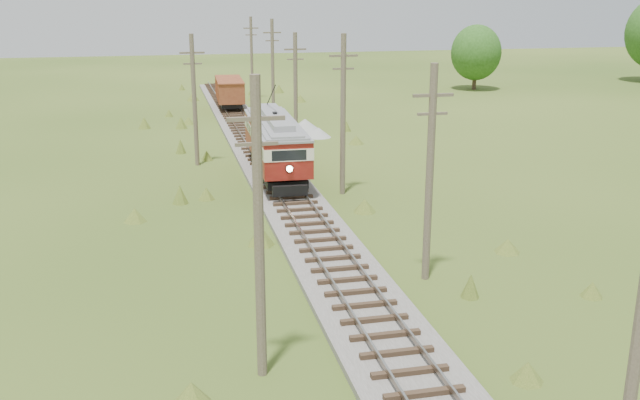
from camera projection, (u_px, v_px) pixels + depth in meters
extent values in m
cube|color=#605B54|center=(279.00, 182.00, 43.01)|extent=(3.60, 96.00, 0.25)
cube|color=#726659|center=(267.00, 177.00, 42.76)|extent=(0.08, 96.00, 0.17)
cube|color=#726659|center=(290.00, 175.00, 43.06)|extent=(0.08, 96.00, 0.17)
cube|color=#2D2116|center=(279.00, 178.00, 42.95)|extent=(2.40, 96.00, 0.16)
cube|color=black|center=(276.00, 164.00, 43.68)|extent=(2.62, 10.59, 0.43)
cube|color=maroon|center=(276.00, 149.00, 43.41)|extent=(3.05, 11.51, 1.05)
cube|color=#EFE5C4|center=(275.00, 135.00, 43.17)|extent=(3.07, 11.57, 0.67)
cube|color=black|center=(275.00, 135.00, 43.17)|extent=(3.08, 11.06, 0.52)
cube|color=maroon|center=(275.00, 127.00, 43.04)|extent=(3.05, 11.51, 0.29)
cube|color=gray|center=(275.00, 122.00, 42.95)|extent=(3.10, 11.63, 0.36)
cube|color=gray|center=(275.00, 117.00, 42.86)|extent=(1.48, 8.61, 0.38)
sphere|color=#FFF2BF|center=(290.00, 169.00, 37.91)|extent=(0.34, 0.34, 0.34)
cylinder|color=black|center=(271.00, 95.00, 44.18)|extent=(0.20, 4.44, 1.84)
cylinder|color=black|center=(273.00, 183.00, 39.49)|extent=(0.14, 0.77, 0.76)
cylinder|color=black|center=(299.00, 182.00, 39.74)|extent=(0.14, 0.77, 0.76)
cylinder|color=black|center=(257.00, 151.00, 47.64)|extent=(0.14, 0.77, 0.76)
cylinder|color=black|center=(278.00, 150.00, 47.90)|extent=(0.14, 0.77, 0.76)
cube|color=black|center=(230.00, 101.00, 69.57)|extent=(2.20, 6.76, 0.46)
cube|color=maroon|center=(230.00, 90.00, 69.24)|extent=(2.71, 7.52, 1.86)
cube|color=maroon|center=(229.00, 79.00, 68.97)|extent=(2.76, 7.67, 0.11)
cylinder|color=black|center=(224.00, 105.00, 67.33)|extent=(0.14, 0.75, 0.74)
cylinder|color=black|center=(239.00, 104.00, 67.57)|extent=(0.14, 0.75, 0.74)
cylinder|color=black|center=(222.00, 98.00, 71.54)|extent=(0.14, 0.75, 0.74)
cylinder|color=black|center=(236.00, 98.00, 71.78)|extent=(0.14, 0.75, 0.74)
cone|color=gray|center=(305.00, 127.00, 57.56)|extent=(3.56, 3.56, 1.33)
cone|color=gray|center=(319.00, 132.00, 56.78)|extent=(2.00, 2.00, 0.78)
cylinder|color=brown|center=(430.00, 175.00, 27.56)|extent=(0.30, 0.30, 8.60)
cube|color=brown|center=(433.00, 95.00, 26.69)|extent=(1.60, 0.12, 0.12)
cube|color=brown|center=(432.00, 114.00, 26.89)|extent=(1.20, 0.10, 0.10)
cylinder|color=brown|center=(343.00, 116.00, 39.65)|extent=(0.30, 0.30, 9.00)
cube|color=brown|center=(344.00, 56.00, 38.73)|extent=(1.60, 0.12, 0.12)
cube|color=brown|center=(343.00, 69.00, 38.93)|extent=(1.20, 0.10, 0.10)
cylinder|color=brown|center=(296.00, 91.00, 51.87)|extent=(0.30, 0.30, 8.40)
cube|color=brown|center=(295.00, 49.00, 51.03)|extent=(1.60, 0.12, 0.12)
cube|color=brown|center=(295.00, 59.00, 51.22)|extent=(1.20, 0.10, 0.10)
cylinder|color=brown|center=(273.00, 70.00, 64.06)|extent=(0.30, 0.30, 8.90)
cube|color=brown|center=(272.00, 33.00, 63.15)|extent=(1.60, 0.12, 0.12)
cube|color=brown|center=(272.00, 41.00, 63.34)|extent=(1.20, 0.10, 0.10)
cylinder|color=brown|center=(252.00, 58.00, 76.22)|extent=(0.30, 0.30, 8.70)
cube|color=brown|center=(251.00, 28.00, 75.33)|extent=(1.60, 0.12, 0.12)
cube|color=brown|center=(251.00, 35.00, 75.53)|extent=(1.20, 0.10, 0.10)
cylinder|color=brown|center=(259.00, 233.00, 20.29)|extent=(0.30, 0.30, 9.00)
cube|color=brown|center=(256.00, 119.00, 19.37)|extent=(1.60, 0.12, 0.12)
cube|color=brown|center=(257.00, 144.00, 19.57)|extent=(1.20, 0.10, 0.10)
cylinder|color=brown|center=(194.00, 101.00, 46.51)|extent=(0.30, 0.30, 8.60)
cube|color=brown|center=(192.00, 53.00, 45.64)|extent=(1.60, 0.12, 0.12)
cube|color=brown|center=(193.00, 64.00, 45.83)|extent=(1.20, 0.10, 0.10)
cylinder|color=#38281C|center=(474.00, 79.00, 84.63)|extent=(0.50, 0.50, 2.52)
ellipsoid|color=#224A16|center=(476.00, 53.00, 83.77)|extent=(5.88, 5.88, 6.47)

